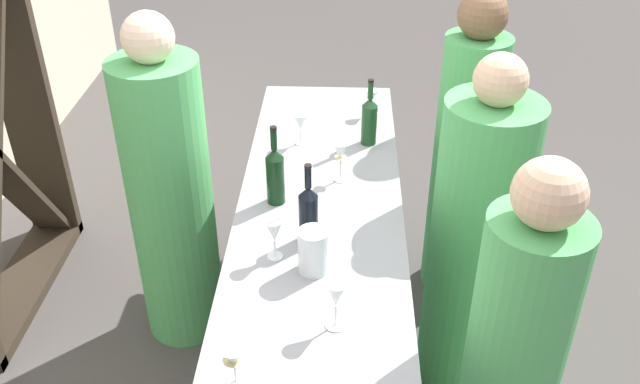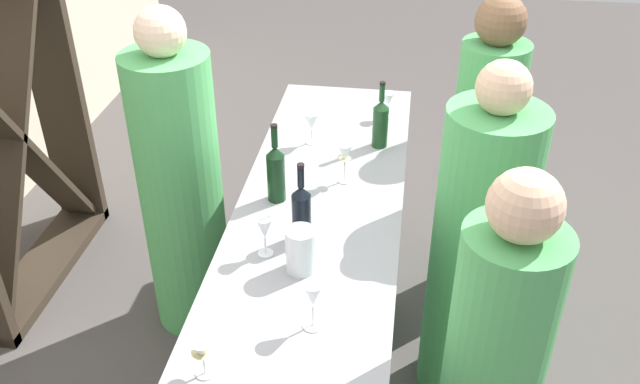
# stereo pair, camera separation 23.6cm
# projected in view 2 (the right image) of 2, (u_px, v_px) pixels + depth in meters

# --- Properties ---
(ground_plane) EXTENTS (12.00, 12.00, 0.00)m
(ground_plane) POSITION_uv_depth(u_px,v_px,m) (320.00, 367.00, 3.32)
(ground_plane) COLOR #4C4744
(bar_counter) EXTENTS (2.23, 0.67, 0.96)m
(bar_counter) POSITION_uv_depth(u_px,v_px,m) (320.00, 291.00, 3.05)
(bar_counter) COLOR slate
(bar_counter) RESTS_ON ground
(wine_rack) EXTENTS (1.17, 0.28, 1.74)m
(wine_rack) POSITION_uv_depth(u_px,v_px,m) (7.00, 137.00, 3.44)
(wine_rack) COLOR #33281E
(wine_rack) RESTS_ON ground
(wine_bottle_leftmost_near_black) EXTENTS (0.07, 0.07, 0.33)m
(wine_bottle_leftmost_near_black) POSITION_uv_depth(u_px,v_px,m) (301.00, 212.00, 2.52)
(wine_bottle_leftmost_near_black) COLOR black
(wine_bottle_leftmost_near_black) RESTS_ON bar_counter
(wine_bottle_second_left_dark_green) EXTENTS (0.07, 0.07, 0.34)m
(wine_bottle_second_left_dark_green) POSITION_uv_depth(u_px,v_px,m) (276.00, 172.00, 2.74)
(wine_bottle_second_left_dark_green) COLOR black
(wine_bottle_second_left_dark_green) RESTS_ON bar_counter
(wine_bottle_center_olive_green) EXTENTS (0.07, 0.07, 0.32)m
(wine_bottle_center_olive_green) POSITION_uv_depth(u_px,v_px,m) (380.00, 122.00, 3.12)
(wine_bottle_center_olive_green) COLOR #193D1E
(wine_bottle_center_olive_green) RESTS_ON bar_counter
(wine_glass_near_left) EXTENTS (0.07, 0.07, 0.13)m
(wine_glass_near_left) POSITION_uv_depth(u_px,v_px,m) (388.00, 100.00, 3.38)
(wine_glass_near_left) COLOR white
(wine_glass_near_left) RESTS_ON bar_counter
(wine_glass_near_center) EXTENTS (0.06, 0.06, 0.18)m
(wine_glass_near_center) POSITION_uv_depth(u_px,v_px,m) (345.00, 156.00, 2.86)
(wine_glass_near_center) COLOR white
(wine_glass_near_center) RESTS_ON bar_counter
(wine_glass_near_right) EXTENTS (0.07, 0.07, 0.17)m
(wine_glass_near_right) POSITION_uv_depth(u_px,v_px,m) (313.00, 297.00, 2.13)
(wine_glass_near_right) COLOR white
(wine_glass_near_right) RESTS_ON bar_counter
(wine_glass_far_left) EXTENTS (0.07, 0.07, 0.15)m
(wine_glass_far_left) POSITION_uv_depth(u_px,v_px,m) (312.00, 122.00, 3.15)
(wine_glass_far_left) COLOR white
(wine_glass_far_left) RESTS_ON bar_counter
(wine_glass_far_center) EXTENTS (0.06, 0.06, 0.16)m
(wine_glass_far_center) POSITION_uv_depth(u_px,v_px,m) (264.00, 229.00, 2.45)
(wine_glass_far_center) COLOR white
(wine_glass_far_center) RESTS_ON bar_counter
(wine_glass_far_right) EXTENTS (0.08, 0.08, 0.14)m
(wine_glass_far_right) POSITION_uv_depth(u_px,v_px,m) (202.00, 351.00, 1.98)
(wine_glass_far_right) COLOR white
(wine_glass_far_right) RESTS_ON bar_counter
(water_pitcher) EXTENTS (0.11, 0.11, 0.17)m
(water_pitcher) POSITION_uv_depth(u_px,v_px,m) (301.00, 250.00, 2.39)
(water_pitcher) COLOR silver
(water_pitcher) RESTS_ON bar_counter
(person_center_guest) EXTENTS (0.45, 0.45, 1.60)m
(person_center_guest) POSITION_uv_depth(u_px,v_px,m) (477.00, 256.00, 2.86)
(person_center_guest) COLOR #4CA559
(person_center_guest) RESTS_ON ground
(person_right_guest) EXTENTS (0.40, 0.40, 1.63)m
(person_right_guest) POSITION_uv_depth(u_px,v_px,m) (479.00, 168.00, 3.38)
(person_right_guest) COLOR #4CA559
(person_right_guest) RESTS_ON ground
(person_server_behind) EXTENTS (0.51, 0.51, 1.65)m
(person_server_behind) POSITION_uv_depth(u_px,v_px,m) (181.00, 192.00, 3.23)
(person_server_behind) COLOR #4CA559
(person_server_behind) RESTS_ON ground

